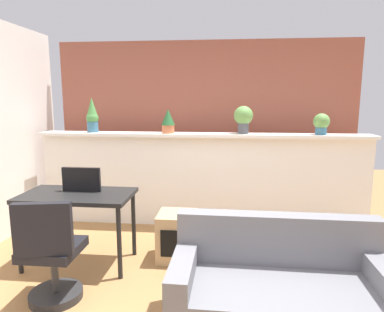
% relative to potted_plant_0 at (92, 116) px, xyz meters
% --- Properties ---
extents(divider_wall, '(4.28, 0.16, 1.20)m').
position_rel_potted_plant_0_xyz_m(divider_wall, '(1.46, 0.02, -0.86)').
color(divider_wall, white).
rests_on(divider_wall, ground).
extents(plant_shelf, '(4.28, 0.30, 0.04)m').
position_rel_potted_plant_0_xyz_m(plant_shelf, '(1.46, -0.02, -0.24)').
color(plant_shelf, white).
rests_on(plant_shelf, divider_wall).
extents(brick_wall_behind, '(4.28, 0.10, 2.50)m').
position_rel_potted_plant_0_xyz_m(brick_wall_behind, '(1.46, 0.62, -0.21)').
color(brick_wall_behind, '#9E5442').
rests_on(brick_wall_behind, ground).
extents(potted_plant_0, '(0.16, 0.16, 0.46)m').
position_rel_potted_plant_0_xyz_m(potted_plant_0, '(0.00, 0.00, 0.00)').
color(potted_plant_0, '#386B84').
rests_on(potted_plant_0, plant_shelf).
extents(potted_plant_1, '(0.17, 0.17, 0.31)m').
position_rel_potted_plant_0_xyz_m(potted_plant_1, '(1.02, -0.03, -0.06)').
color(potted_plant_1, '#C66B42').
rests_on(potted_plant_1, plant_shelf).
extents(potted_plant_2, '(0.24, 0.24, 0.35)m').
position_rel_potted_plant_0_xyz_m(potted_plant_2, '(1.99, 0.02, -0.01)').
color(potted_plant_2, '#4C4C51').
rests_on(potted_plant_2, plant_shelf).
extents(potted_plant_3, '(0.20, 0.20, 0.26)m').
position_rel_potted_plant_0_xyz_m(potted_plant_3, '(2.94, -0.01, -0.08)').
color(potted_plant_3, '#386B84').
rests_on(potted_plant_3, plant_shelf).
extents(desk, '(1.10, 0.60, 0.75)m').
position_rel_potted_plant_0_xyz_m(desk, '(0.29, -1.21, -0.80)').
color(desk, black).
rests_on(desk, ground).
extents(tv_monitor, '(0.40, 0.04, 0.25)m').
position_rel_potted_plant_0_xyz_m(tv_monitor, '(0.31, -1.13, -0.59)').
color(tv_monitor, black).
rests_on(tv_monitor, desk).
extents(office_chair, '(0.48, 0.48, 0.91)m').
position_rel_potted_plant_0_xyz_m(office_chair, '(0.36, -1.90, -1.07)').
color(office_chair, '#262628').
rests_on(office_chair, ground).
extents(side_cube_shelf, '(0.40, 0.41, 0.50)m').
position_rel_potted_plant_0_xyz_m(side_cube_shelf, '(1.27, -1.00, -1.21)').
color(side_cube_shelf, tan).
rests_on(side_cube_shelf, ground).
extents(couch, '(1.57, 0.78, 0.80)m').
position_rel_potted_plant_0_xyz_m(couch, '(2.18, -2.05, -1.18)').
color(couch, slate).
rests_on(couch, ground).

